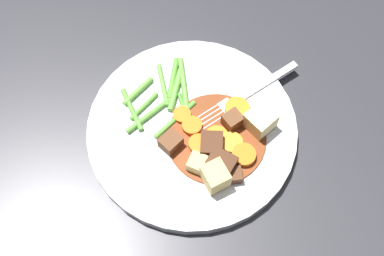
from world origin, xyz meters
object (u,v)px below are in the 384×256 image
Objects in this scene: potato_chunk_1 at (215,177)px; carrot_slice_0 at (190,124)px; carrot_slice_3 at (218,136)px; carrot_slice_1 at (233,141)px; dinner_plate at (192,131)px; potato_chunk_0 at (260,121)px; meat_chunk_1 at (211,146)px; carrot_slice_4 at (199,145)px; meat_chunk_3 at (171,142)px; meat_chunk_0 at (232,121)px; fork at (244,96)px; carrot_slice_6 at (244,155)px; potato_chunk_2 at (197,163)px; meat_chunk_4 at (221,164)px; carrot_slice_2 at (182,115)px; meat_chunk_2 at (233,175)px; carrot_slice_5 at (237,109)px.

carrot_slice_0 is at bearing 137.25° from potato_chunk_1.
carrot_slice_1 is at bearing 0.93° from carrot_slice_3.
potato_chunk_0 is at bearing 27.61° from dinner_plate.
dinner_plate is 9.03× the size of meat_chunk_1.
carrot_slice_4 is at bearing -45.08° from carrot_slice_0.
meat_chunk_0 is at bearing 46.16° from meat_chunk_3.
potato_chunk_1 is 0.20× the size of fork.
carrot_slice_1 is at bearing 150.10° from carrot_slice_6.
potato_chunk_2 reaches higher than dinner_plate.
carrot_slice_3 is 0.98× the size of meat_chunk_1.
carrot_slice_4 is 0.10m from fork.
potato_chunk_1 is at bearing -68.64° from carrot_slice_3.
meat_chunk_4 is at bearing -128.16° from carrot_slice_6.
carrot_slice_4 is (0.04, -0.03, 0.00)m from carrot_slice_2.
meat_chunk_4 is 0.11m from fork.
meat_chunk_0 is 0.08m from meat_chunk_2.
potato_chunk_0 reaches higher than meat_chunk_0.
carrot_slice_0 reaches higher than fork.
meat_chunk_1 is at bearing -90.42° from carrot_slice_3.
dinner_plate is 10.57× the size of carrot_slice_0.
carrot_slice_5 is 0.09m from meat_chunk_4.
fork is at bearing 45.83° from carrot_slice_2.
carrot_slice_4 is 1.04× the size of meat_chunk_3.
meat_chunk_1 is 0.91× the size of meat_chunk_4.
carrot_slice_6 is (0.04, -0.06, -0.00)m from carrot_slice_5.
meat_chunk_4 is (0.06, -0.04, 0.01)m from carrot_slice_0.
dinner_plate is at bearing 133.50° from carrot_slice_4.
carrot_slice_0 reaches higher than carrot_slice_3.
meat_chunk_4 is (0.01, -0.06, 0.00)m from meat_chunk_0.
carrot_slice_5 is (0.04, 0.05, 0.01)m from dinner_plate.
dinner_plate is at bearing 173.40° from carrot_slice_6.
fork is (-0.02, 0.13, -0.01)m from potato_chunk_1.
meat_chunk_2 is (0.10, -0.05, 0.00)m from carrot_slice_2.
potato_chunk_1 is 0.02m from meat_chunk_4.
carrot_slice_6 is (0.02, -0.01, 0.00)m from carrot_slice_1.
meat_chunk_3 is at bearing -151.87° from carrot_slice_1.
potato_chunk_2 is (-0.05, -0.04, 0.00)m from carrot_slice_6.
meat_chunk_2 is at bearing -91.38° from potato_chunk_0.
dinner_plate is 9.00× the size of carrot_slice_6.
carrot_slice_0 is at bearing 151.93° from meat_chunk_2.
meat_chunk_4 reaches higher than carrot_slice_4.
carrot_slice_4 reaches higher than dinner_plate.
dinner_plate is 0.08m from carrot_slice_6.
meat_chunk_2 is 0.09m from meat_chunk_3.
potato_chunk_0 reaches higher than carrot_slice_2.
dinner_plate is 0.09m from potato_chunk_1.
potato_chunk_2 is (-0.03, 0.01, -0.01)m from potato_chunk_1.
carrot_slice_2 is 0.09m from meat_chunk_4.
carrot_slice_1 is 1.21× the size of meat_chunk_0.
carrot_slice_5 is at bearing 44.16° from carrot_slice_0.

